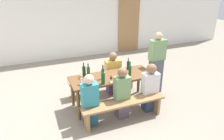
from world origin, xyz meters
name	(u,v)px	position (x,y,z in m)	size (l,w,h in m)	color
ground_plane	(112,104)	(0.00, 0.00, 0.00)	(24.00, 24.00, 0.00)	gray
back_wall	(73,15)	(0.00, 3.74, 1.60)	(14.00, 0.20, 3.20)	white
wooden_door	(129,26)	(2.19, 3.60, 1.05)	(0.90, 0.06, 2.10)	#9E7247
tasting_table	(112,80)	(0.00, 0.00, 0.66)	(1.90, 0.71, 0.75)	brown
bench_near	(124,106)	(0.00, -0.66, 0.35)	(1.80, 0.30, 0.45)	#9E7247
bench_far	(103,80)	(0.00, 0.66, 0.35)	(1.80, 0.30, 0.45)	#9E7247
wine_bottle_0	(88,71)	(-0.48, 0.23, 0.86)	(0.08, 0.08, 0.29)	#234C2D
wine_bottle_1	(103,74)	(-0.24, -0.05, 0.87)	(0.06, 0.06, 0.32)	#143319
wine_bottle_2	(84,71)	(-0.57, 0.28, 0.86)	(0.08, 0.08, 0.30)	#143319
wine_bottle_3	(130,70)	(0.40, -0.11, 0.87)	(0.07, 0.07, 0.33)	#194723
wine_bottle_4	(103,78)	(-0.31, -0.28, 0.88)	(0.08, 0.08, 0.34)	#194723
wine_bottle_5	(128,65)	(0.51, 0.21, 0.86)	(0.07, 0.07, 0.29)	#143319
wine_glass_0	(104,67)	(-0.10, 0.25, 0.88)	(0.06, 0.06, 0.18)	silver
wine_glass_1	(111,77)	(-0.13, -0.28, 0.87)	(0.06, 0.06, 0.17)	silver
wine_glass_2	(81,74)	(-0.68, 0.14, 0.85)	(0.08, 0.08, 0.14)	silver
wine_glass_3	(81,80)	(-0.76, -0.16, 0.86)	(0.08, 0.08, 0.16)	silver
seated_guest_near_0	(90,101)	(-0.68, -0.51, 0.54)	(0.33, 0.24, 1.12)	#295269
seated_guest_near_1	(122,94)	(0.02, -0.51, 0.56)	(0.32, 0.24, 1.15)	#594859
seated_guest_near_2	(150,88)	(0.70, -0.51, 0.55)	(0.36, 0.24, 1.13)	#2A3951
seated_guest_far_0	(113,74)	(0.23, 0.51, 0.54)	(0.39, 0.24, 1.13)	#573564
standing_host	(156,64)	(1.30, 0.19, 0.77)	(0.40, 0.24, 1.60)	#4F5562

